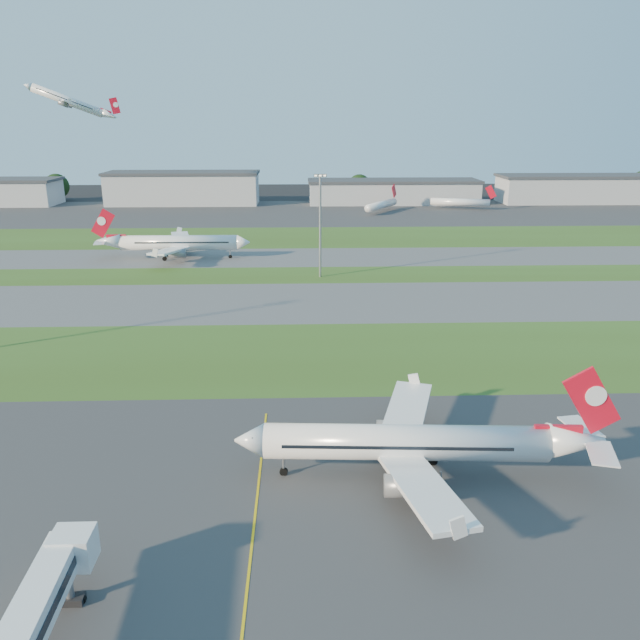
{
  "coord_description": "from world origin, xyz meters",
  "views": [
    {
      "loc": [
        9.79,
        -47.29,
        38.31
      ],
      "look_at": [
        13.03,
        50.06,
        7.0
      ],
      "focal_mm": 35.0,
      "sensor_mm": 36.0,
      "label": 1
    }
  ],
  "objects_px": {
    "light_mast_centre": "(320,219)",
    "airliner_taxiing": "(178,243)",
    "mini_jet_far": "(461,202)",
    "airliner_parked": "(408,443)",
    "mini_jet_near": "(381,205)"
  },
  "relations": [
    {
      "from": "airliner_parked",
      "to": "airliner_taxiing",
      "type": "distance_m",
      "value": 126.68
    },
    {
      "from": "airliner_taxiing",
      "to": "airliner_parked",
      "type": "bearing_deg",
      "value": 111.94
    },
    {
      "from": "airliner_taxiing",
      "to": "mini_jet_far",
      "type": "distance_m",
      "value": 147.32
    },
    {
      "from": "airliner_parked",
      "to": "mini_jet_near",
      "type": "bearing_deg",
      "value": 86.81
    },
    {
      "from": "light_mast_centre",
      "to": "mini_jet_far",
      "type": "bearing_deg",
      "value": 61.62
    },
    {
      "from": "airliner_taxiing",
      "to": "mini_jet_far",
      "type": "xyz_separation_m",
      "value": [
        107.38,
        100.86,
        -1.27
      ]
    },
    {
      "from": "airliner_parked",
      "to": "airliner_taxiing",
      "type": "bearing_deg",
      "value": 114.99
    },
    {
      "from": "airliner_taxiing",
      "to": "mini_jet_near",
      "type": "height_order",
      "value": "airliner_taxiing"
    },
    {
      "from": "airliner_parked",
      "to": "mini_jet_near",
      "type": "distance_m",
      "value": 211.76
    },
    {
      "from": "mini_jet_near",
      "to": "light_mast_centre",
      "type": "bearing_deg",
      "value": -162.2
    },
    {
      "from": "light_mast_centre",
      "to": "airliner_taxiing",
      "type": "bearing_deg",
      "value": 149.79
    },
    {
      "from": "airliner_taxiing",
      "to": "light_mast_centre",
      "type": "distance_m",
      "value": 47.68
    },
    {
      "from": "airliner_taxiing",
      "to": "mini_jet_far",
      "type": "relative_size",
      "value": 1.48
    },
    {
      "from": "light_mast_centre",
      "to": "airliner_parked",
      "type": "bearing_deg",
      "value": -86.0
    },
    {
      "from": "mini_jet_near",
      "to": "mini_jet_far",
      "type": "distance_m",
      "value": 37.51
    }
  ]
}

